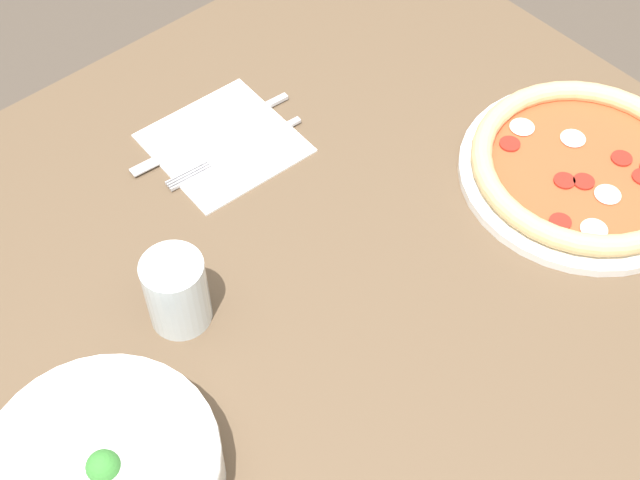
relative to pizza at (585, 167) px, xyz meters
The scene contains 7 objects.
dining_table 0.37m from the pizza, 86.24° to the left, with size 1.11×1.09×0.77m.
pizza is the anchor object (origin of this frame).
bowl 0.66m from the pizza, 86.12° to the left, with size 0.22×0.22×0.08m.
napkin 0.45m from the pizza, 41.69° to the left, with size 0.18×0.18×0.00m.
fork 0.43m from the pizza, 43.76° to the left, with size 0.03×0.20×0.00m.
knife 0.46m from the pizza, 39.07° to the left, with size 0.03×0.23×0.01m.
glass 0.52m from the pizza, 71.98° to the left, with size 0.07×0.07×0.09m.
Camera 1 is at (-0.36, 0.38, 1.59)m, focal length 50.00 mm.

